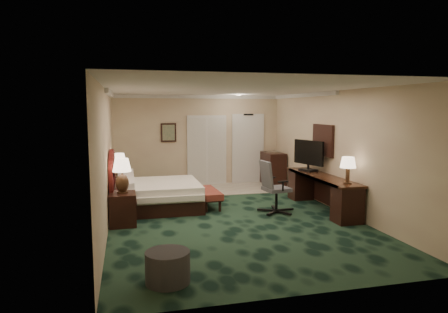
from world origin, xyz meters
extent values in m
cube|color=black|center=(0.00, 0.00, 0.00)|extent=(5.00, 7.50, 0.00)
cube|color=silver|center=(0.00, 0.00, 2.70)|extent=(5.00, 7.50, 0.00)
cube|color=tan|center=(0.00, 3.75, 1.35)|extent=(5.00, 0.00, 2.70)
cube|color=tan|center=(0.00, -3.75, 1.35)|extent=(5.00, 0.00, 2.70)
cube|color=tan|center=(-2.50, 0.00, 1.35)|extent=(0.00, 7.50, 2.70)
cube|color=tan|center=(2.50, 0.00, 1.35)|extent=(0.00, 7.50, 2.70)
cube|color=#BEB8A3|center=(0.90, 2.90, 0.01)|extent=(3.20, 1.70, 0.01)
cube|color=silver|center=(1.55, 3.72, 1.05)|extent=(1.02, 0.06, 2.18)
cube|color=beige|center=(0.25, 3.71, 1.05)|extent=(1.20, 0.06, 2.10)
cube|color=#4B6958|center=(-0.90, 3.71, 1.60)|extent=(0.45, 0.06, 0.55)
cube|color=white|center=(2.46, 0.60, 1.55)|extent=(0.05, 0.95, 0.75)
cube|color=white|center=(-1.44, 1.09, 0.30)|extent=(1.91, 1.77, 0.61)
cube|color=black|center=(-2.22, -0.11, 0.32)|extent=(0.51, 0.59, 0.64)
cube|color=black|center=(-2.27, 2.30, 0.27)|extent=(0.43, 0.49, 0.53)
cube|color=maroon|center=(-0.27, 0.95, 0.20)|extent=(0.47, 1.20, 0.40)
cylinder|color=#323235|center=(-1.63, -2.98, 0.21)|extent=(0.78, 0.78, 0.43)
cube|color=black|center=(2.19, 0.08, 0.39)|extent=(0.58, 2.71, 0.78)
cube|color=black|center=(2.19, 0.79, 1.16)|extent=(0.37, 0.95, 0.76)
cube|color=black|center=(2.19, 3.20, 0.49)|extent=(0.52, 0.93, 0.98)
camera|label=1|loc=(-2.12, -8.08, 2.30)|focal=32.00mm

